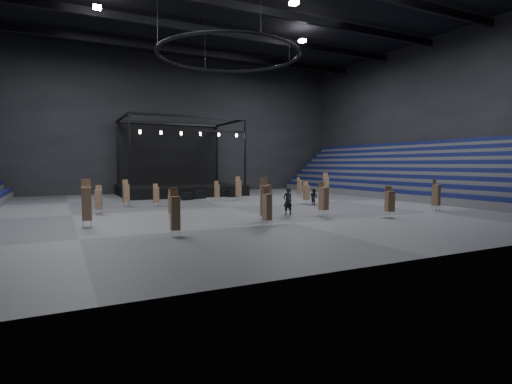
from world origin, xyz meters
name	(u,v)px	position (x,y,z in m)	size (l,w,h in m)	color
floor	(229,207)	(0.00, 0.00, 0.00)	(50.00, 50.00, 0.00)	#4A4A4C
wall_back	(168,124)	(0.00, 21.00, 9.00)	(50.00, 0.20, 18.00)	black
wall_front	(438,28)	(0.00, -21.00, 9.00)	(50.00, 0.20, 18.00)	black
wall_right	(432,118)	(25.00, 0.00, 9.00)	(0.20, 42.00, 18.00)	black
bleachers_right	(418,182)	(22.94, 0.00, 1.73)	(7.20, 40.00, 6.40)	#474749
stage	(178,183)	(0.00, 16.24, 1.45)	(14.00, 10.00, 9.20)	black
truss_ring	(229,55)	(0.00, 0.00, 13.00)	(12.30, 12.30, 5.15)	black
roof_girders	(228,4)	(0.00, 0.00, 17.20)	(49.00, 30.35, 0.70)	black
flight_case_left	(187,196)	(-1.27, 8.40, 0.38)	(1.14, 0.57, 0.76)	black
flight_case_mid	(199,195)	(0.35, 9.38, 0.45)	(1.35, 0.68, 0.90)	black
flight_case_right	(233,194)	(4.55, 9.73, 0.39)	(1.17, 0.59, 0.78)	black
chair_stack_0	(390,201)	(7.46, -11.27, 1.18)	(0.63, 0.63, 2.21)	silver
chair_stack_1	(267,206)	(-2.09, -10.86, 1.21)	(0.52, 0.52, 2.34)	silver
chair_stack_2	(323,198)	(3.86, -8.43, 1.31)	(0.63, 0.63, 2.48)	silver
chair_stack_3	(306,192)	(7.49, -0.75, 1.14)	(0.60, 0.60, 2.12)	silver
chair_stack_4	(175,212)	(-8.02, -11.99, 1.28)	(0.45, 0.45, 2.53)	silver
chair_stack_5	(217,191)	(1.08, 5.86, 1.07)	(0.44, 0.44, 2.04)	silver
chair_stack_6	(264,200)	(-1.43, -9.24, 1.45)	(0.65, 0.65, 2.84)	silver
chair_stack_7	(126,193)	(-8.01, 4.33, 1.25)	(0.54, 0.54, 2.39)	silver
chair_stack_8	(87,203)	(-11.88, -6.74, 1.48)	(0.56, 0.56, 2.88)	silver
chair_stack_9	(238,188)	(3.29, 5.45, 1.29)	(0.56, 0.56, 2.48)	silver
chair_stack_10	(156,194)	(-5.57, 3.47, 1.07)	(0.46, 0.46, 2.01)	silver
chair_stack_11	(326,187)	(10.78, 0.67, 1.47)	(0.68, 0.68, 2.88)	silver
chair_stack_12	(299,187)	(11.44, 6.56, 1.18)	(0.56, 0.56, 2.27)	silver
chair_stack_13	(172,203)	(-6.32, -4.74, 1.07)	(0.57, 0.57, 2.02)	silver
chair_stack_14	(98,199)	(-10.66, -0.21, 1.15)	(0.57, 0.57, 2.18)	silver
chair_stack_15	(436,194)	(13.84, -9.89, 1.31)	(0.61, 0.61, 2.53)	silver
chair_stack_16	(266,198)	(-0.60, -7.96, 1.43)	(0.59, 0.59, 2.82)	silver
man_center	(288,201)	(1.83, -6.80, 1.02)	(0.75, 0.49, 2.04)	black
crew_member	(314,197)	(7.61, -1.82, 0.75)	(0.73, 0.57, 1.50)	black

